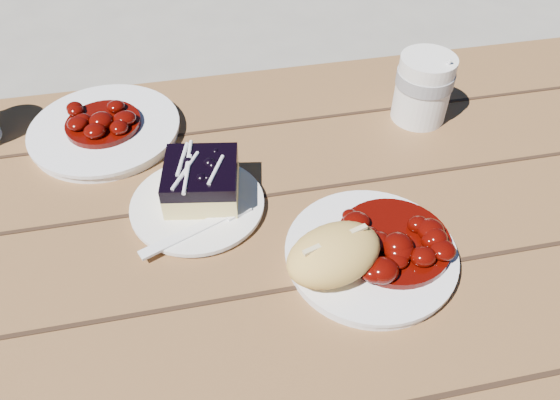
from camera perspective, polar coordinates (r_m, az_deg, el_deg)
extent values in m
cube|color=brown|center=(0.72, -12.90, -7.21)|extent=(2.00, 0.80, 0.05)
cube|color=brown|center=(1.46, 26.00, -0.30)|extent=(0.07, 0.07, 0.70)
cube|color=brown|center=(1.39, -12.14, 6.62)|extent=(1.80, 0.25, 0.04)
cube|color=brown|center=(1.70, 16.90, 3.76)|extent=(0.06, 0.06, 0.42)
cylinder|color=white|center=(0.69, 9.41, -5.68)|extent=(0.21, 0.21, 0.02)
ellipsoid|color=#E4B757|center=(0.63, 5.65, -5.69)|extent=(0.14, 0.11, 0.06)
cylinder|color=white|center=(0.75, -8.61, -0.58)|extent=(0.17, 0.17, 0.01)
cube|color=#F3DF84|center=(0.74, -8.12, 1.47)|extent=(0.11, 0.11, 0.03)
cube|color=black|center=(0.72, -8.33, 2.94)|extent=(0.11, 0.11, 0.02)
cylinder|color=white|center=(0.90, 14.72, 11.21)|extent=(0.09, 0.09, 0.11)
cylinder|color=white|center=(0.90, -17.79, 6.92)|extent=(0.23, 0.23, 0.02)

